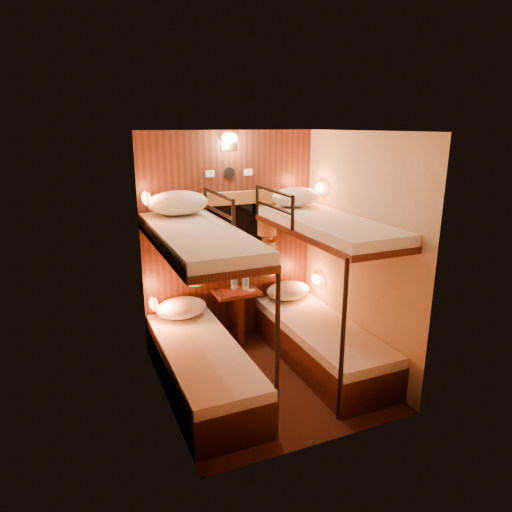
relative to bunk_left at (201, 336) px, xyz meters
name	(u,v)px	position (x,y,z in m)	size (l,w,h in m)	color
floor	(267,378)	(0.65, -0.07, -0.56)	(2.10, 2.10, 0.00)	#34160E
ceiling	(269,131)	(0.65, -0.07, 1.84)	(2.10, 2.10, 0.00)	silver
wall_back	(229,239)	(0.65, 0.98, 0.64)	(2.40, 2.40, 0.00)	#C6B293
wall_front	(328,303)	(0.65, -1.12, 0.64)	(2.40, 2.40, 0.00)	#C6B293
wall_left	(161,278)	(-0.35, -0.07, 0.64)	(2.40, 2.40, 0.00)	#C6B293
wall_right	(357,253)	(1.65, -0.07, 0.64)	(2.40, 2.40, 0.00)	#C6B293
back_panel	(230,240)	(0.65, 0.97, 0.64)	(2.00, 0.03, 2.40)	black
bunk_left	(201,336)	(0.00, 0.00, 0.00)	(0.72, 1.90, 1.82)	black
bunk_right	(321,314)	(1.30, 0.00, 0.00)	(0.72, 1.90, 1.82)	black
window	(231,242)	(0.65, 0.94, 0.62)	(1.00, 0.12, 0.79)	black
curtains	(232,235)	(0.65, 0.90, 0.71)	(1.10, 0.22, 1.00)	olive
back_fixtures	(229,145)	(0.65, 0.93, 1.69)	(0.54, 0.09, 0.48)	black
reading_lamps	(241,243)	(0.65, 0.63, 0.68)	(2.00, 0.20, 1.25)	orange
table	(237,310)	(0.65, 0.78, -0.14)	(0.50, 0.34, 0.66)	#5A1D14
bottle_left	(234,280)	(0.64, 0.84, 0.20)	(0.08, 0.08, 0.26)	#99BFE5
bottle_right	(246,281)	(0.75, 0.75, 0.21)	(0.08, 0.08, 0.26)	#99BFE5
sachet_a	(251,290)	(0.81, 0.72, 0.09)	(0.08, 0.06, 0.01)	silver
sachet_b	(236,287)	(0.68, 0.87, 0.09)	(0.07, 0.06, 0.01)	silver
pillow_lower_left	(181,308)	(0.00, 0.73, 0.01)	(0.54, 0.39, 0.21)	white
pillow_lower_right	(288,290)	(1.30, 0.76, 0.00)	(0.53, 0.38, 0.21)	white
pillow_upper_left	(178,203)	(0.00, 0.67, 1.15)	(0.61, 0.44, 0.24)	white
pillow_upper_right	(295,197)	(1.30, 0.64, 1.13)	(0.54, 0.38, 0.21)	white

